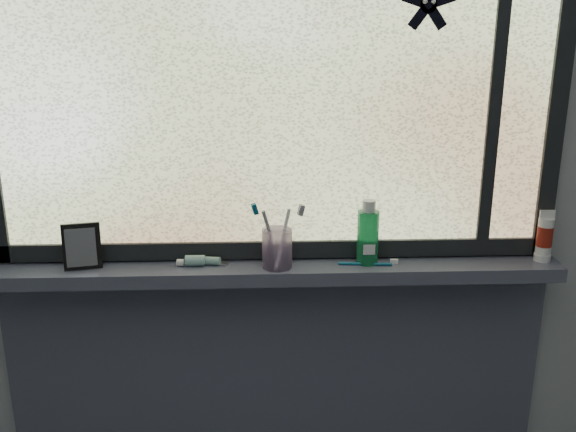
# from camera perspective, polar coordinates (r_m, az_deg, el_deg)

# --- Properties ---
(wall_back) EXTENTS (3.00, 0.01, 2.50)m
(wall_back) POSITION_cam_1_polar(r_m,az_deg,el_deg) (1.82, -1.18, 3.28)
(wall_back) COLOR #9EA3A8
(wall_back) RESTS_ON ground
(windowsill) EXTENTS (1.62, 0.14, 0.04)m
(windowsill) POSITION_cam_1_polar(r_m,az_deg,el_deg) (1.82, -1.08, -4.93)
(windowsill) COLOR #45495C
(windowsill) RESTS_ON wall_back
(sill_apron) EXTENTS (1.62, 0.02, 0.98)m
(sill_apron) POSITION_cam_1_polar(r_m,az_deg,el_deg) (2.12, -1.04, -17.19)
(sill_apron) COLOR #45495C
(sill_apron) RESTS_ON floor
(window_pane) EXTENTS (1.50, 0.01, 1.00)m
(window_pane) POSITION_cam_1_polar(r_m,az_deg,el_deg) (1.75, -1.22, 12.04)
(window_pane) COLOR silver
(window_pane) RESTS_ON wall_back
(frame_bottom) EXTENTS (1.60, 0.03, 0.05)m
(frame_bottom) POSITION_cam_1_polar(r_m,az_deg,el_deg) (1.85, -1.13, -2.94)
(frame_bottom) COLOR black
(frame_bottom) RESTS_ON windowsill
(frame_right) EXTENTS (0.05, 0.03, 1.10)m
(frame_right) POSITION_cam_1_polar(r_m,az_deg,el_deg) (1.92, 23.03, 11.19)
(frame_right) COLOR black
(frame_right) RESTS_ON wall_back
(frame_mullion) EXTENTS (0.03, 0.03, 1.00)m
(frame_mullion) POSITION_cam_1_polar(r_m,az_deg,el_deg) (1.86, 18.04, 11.53)
(frame_mullion) COLOR black
(frame_mullion) RESTS_ON wall_back
(starfish_sticker) EXTENTS (0.15, 0.02, 0.15)m
(starfish_sticker) POSITION_cam_1_polar(r_m,az_deg,el_deg) (1.78, 12.38, 17.88)
(starfish_sticker) COLOR black
(starfish_sticker) RESTS_ON window_pane
(vanity_mirror) EXTENTS (0.11, 0.07, 0.13)m
(vanity_mirror) POSITION_cam_1_polar(r_m,az_deg,el_deg) (1.86, -17.85, -2.57)
(vanity_mirror) COLOR black
(vanity_mirror) RESTS_ON windowsill
(toothpaste_tube) EXTENTS (0.17, 0.05, 0.03)m
(toothpaste_tube) POSITION_cam_1_polar(r_m,az_deg,el_deg) (1.82, -7.69, -3.93)
(toothpaste_tube) COLOR silver
(toothpaste_tube) RESTS_ON windowsill
(toothbrush_cup) EXTENTS (0.10, 0.10, 0.11)m
(toothbrush_cup) POSITION_cam_1_polar(r_m,az_deg,el_deg) (1.78, -0.98, -2.89)
(toothbrush_cup) COLOR #B996C7
(toothbrush_cup) RESTS_ON windowsill
(toothbrush_lying) EXTENTS (0.19, 0.04, 0.01)m
(toothbrush_lying) POSITION_cam_1_polar(r_m,az_deg,el_deg) (1.82, 6.88, -4.18)
(toothbrush_lying) COLOR #0D5877
(toothbrush_lying) RESTS_ON windowsill
(mouthwash_bottle) EXTENTS (0.08, 0.08, 0.15)m
(mouthwash_bottle) POSITION_cam_1_polar(r_m,az_deg,el_deg) (1.81, 7.12, -1.42)
(mouthwash_bottle) COLOR #1D9651
(mouthwash_bottle) RESTS_ON windowsill
(cream_tube) EXTENTS (0.05, 0.05, 0.11)m
(cream_tube) POSITION_cam_1_polar(r_m,az_deg,el_deg) (1.96, 21.87, -1.48)
(cream_tube) COLOR silver
(cream_tube) RESTS_ON windowsill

